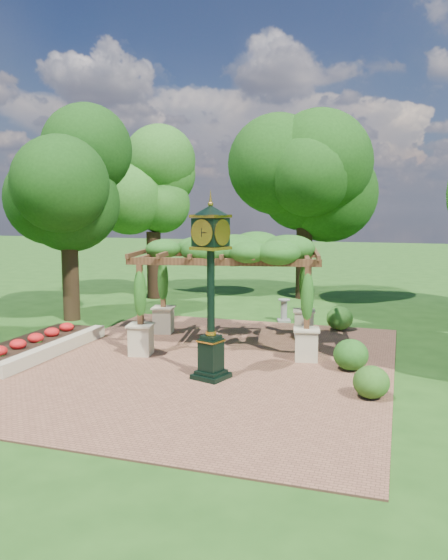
% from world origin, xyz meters
% --- Properties ---
extents(ground, '(120.00, 120.00, 0.00)m').
position_xyz_m(ground, '(0.00, 0.00, 0.00)').
color(ground, '#1E4714').
rests_on(ground, ground).
extents(brick_plaza, '(10.00, 12.00, 0.04)m').
position_xyz_m(brick_plaza, '(0.00, 1.00, 0.02)').
color(brick_plaza, brown).
rests_on(brick_plaza, ground).
extents(border_wall, '(0.35, 5.00, 0.40)m').
position_xyz_m(border_wall, '(-4.60, 0.50, 0.20)').
color(border_wall, '#C6B793').
rests_on(border_wall, ground).
extents(flower_bed, '(1.50, 5.00, 0.36)m').
position_xyz_m(flower_bed, '(-5.50, 0.50, 0.18)').
color(flower_bed, red).
rests_on(flower_bed, ground).
extents(pedestal_clock, '(1.10, 1.10, 4.47)m').
position_xyz_m(pedestal_clock, '(0.55, -0.27, 2.68)').
color(pedestal_clock, black).
rests_on(pedestal_clock, brick_plaza).
extents(pergola, '(6.17, 4.51, 3.53)m').
position_xyz_m(pergola, '(-0.08, 3.12, 2.90)').
color(pergola, '#C3B791').
rests_on(pergola, brick_plaza).
extents(sundial, '(0.61, 0.61, 0.87)m').
position_xyz_m(sundial, '(0.83, 7.43, 0.38)').
color(sundial, gray).
rests_on(sundial, ground).
extents(shrub_front, '(0.97, 0.97, 0.75)m').
position_xyz_m(shrub_front, '(4.51, -0.53, 0.41)').
color(shrub_front, '#265017').
rests_on(shrub_front, brick_plaza).
extents(shrub_mid, '(1.18, 1.18, 0.84)m').
position_xyz_m(shrub_mid, '(3.87, 1.56, 0.46)').
color(shrub_mid, '#1E4F16').
rests_on(shrub_mid, brick_plaza).
extents(shrub_back, '(0.97, 0.97, 0.84)m').
position_xyz_m(shrub_back, '(3.06, 6.42, 0.46)').
color(shrub_back, '#316B1F').
rests_on(shrub_back, brick_plaza).
extents(tree_west_near, '(4.25, 4.25, 8.08)m').
position_xyz_m(tree_west_near, '(-7.15, 5.20, 5.55)').
color(tree_west_near, '#342415').
rests_on(tree_west_near, ground).
extents(tree_west_far, '(3.53, 3.53, 8.33)m').
position_xyz_m(tree_west_far, '(-6.34, 11.03, 5.68)').
color(tree_west_far, '#301D12').
rests_on(tree_west_far, ground).
extents(tree_north, '(4.57, 4.57, 8.83)m').
position_xyz_m(tree_north, '(0.61, 13.17, 6.05)').
color(tree_north, '#311E13').
rests_on(tree_north, ground).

